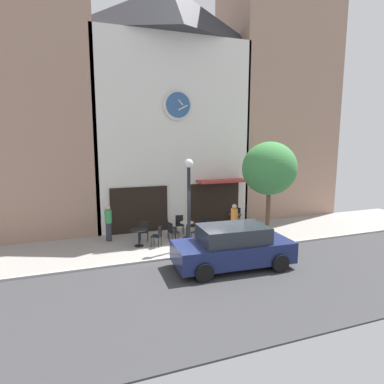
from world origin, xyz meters
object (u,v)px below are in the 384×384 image
at_px(cafe_chair_near_tree, 172,231).
at_px(cafe_chair_under_awning, 203,225).
at_px(parked_car_navy, 233,247).
at_px(street_tree, 270,169).
at_px(cafe_table_center, 187,227).
at_px(cafe_table_center_right, 139,234).
at_px(pedestrian_orange, 234,221).
at_px(cafe_chair_right_end, 198,231).
at_px(pedestrian_green, 108,223).
at_px(cafe_chair_outer, 144,229).
at_px(cafe_table_center_left, 235,219).
at_px(cafe_chair_by_entrance, 180,223).
at_px(cafe_chair_facing_wall, 170,226).
at_px(cafe_chair_curbside, 158,235).
at_px(street_lamp, 189,204).
at_px(cafe_chair_left_end, 237,215).

bearing_deg(cafe_chair_near_tree, cafe_chair_under_awning, 14.16).
bearing_deg(parked_car_navy, cafe_chair_under_awning, 83.46).
xyz_separation_m(street_tree, cafe_table_center, (-3.43, 1.53, -2.79)).
distance_m(cafe_table_center_right, pedestrian_orange, 4.43).
bearing_deg(cafe_chair_right_end, parked_car_navy, -87.27).
bearing_deg(pedestrian_green, parked_car_navy, -50.51).
relative_size(cafe_table_center, cafe_chair_outer, 0.86).
relative_size(cafe_table_center_left, cafe_chair_outer, 0.83).
distance_m(cafe_table_center_right, cafe_table_center, 2.41).
distance_m(cafe_chair_by_entrance, cafe_chair_facing_wall, 0.80).
bearing_deg(street_tree, cafe_chair_curbside, 170.84).
height_order(street_lamp, cafe_table_center_left, street_lamp).
bearing_deg(street_lamp, parked_car_navy, -72.15).
distance_m(cafe_chair_curbside, cafe_chair_right_end, 1.84).
relative_size(street_tree, cafe_chair_curbside, 5.04).
relative_size(cafe_table_center_right, cafe_chair_left_end, 0.85).
bearing_deg(cafe_table_center_right, cafe_chair_near_tree, 3.61).
xyz_separation_m(cafe_table_center_right, cafe_table_center_left, (5.31, 1.17, -0.04)).
distance_m(cafe_chair_left_end, pedestrian_orange, 2.80).
relative_size(street_lamp, cafe_chair_by_entrance, 4.26).
height_order(cafe_table_center, cafe_chair_outer, cafe_chair_outer).
height_order(cafe_chair_facing_wall, pedestrian_green, pedestrian_green).
bearing_deg(cafe_chair_under_awning, street_tree, -32.43).
distance_m(street_lamp, cafe_chair_under_awning, 2.44).
relative_size(cafe_chair_by_entrance, cafe_chair_under_awning, 1.00).
bearing_deg(cafe_chair_facing_wall, cafe_chair_right_end, -51.12).
bearing_deg(pedestrian_orange, cafe_chair_right_end, 176.86).
relative_size(cafe_chair_right_end, parked_car_navy, 0.21).
distance_m(cafe_table_center_right, cafe_chair_left_end, 6.10).
bearing_deg(cafe_chair_right_end, pedestrian_green, 156.54).
xyz_separation_m(cafe_chair_curbside, pedestrian_orange, (3.61, -0.19, 0.33)).
relative_size(cafe_table_center_left, cafe_chair_by_entrance, 0.83).
bearing_deg(cafe_chair_outer, cafe_table_center, -8.44).
distance_m(cafe_chair_under_awning, cafe_chair_outer, 2.86).
bearing_deg(cafe_table_center_right, pedestrian_green, 132.72).
distance_m(cafe_chair_curbside, pedestrian_orange, 3.63).
relative_size(cafe_chair_facing_wall, pedestrian_orange, 0.54).
distance_m(cafe_table_center, parked_car_navy, 3.95).
bearing_deg(parked_car_navy, cafe_chair_outer, 119.53).
bearing_deg(pedestrian_green, pedestrian_orange, -17.37).
height_order(cafe_table_center_right, pedestrian_green, pedestrian_green).
bearing_deg(street_lamp, cafe_chair_left_end, 37.22).
bearing_deg(pedestrian_orange, cafe_chair_near_tree, 168.35).
distance_m(cafe_chair_under_awning, pedestrian_green, 4.45).
relative_size(cafe_chair_facing_wall, cafe_chair_outer, 1.00).
bearing_deg(cafe_chair_under_awning, cafe_chair_left_end, 28.35).
bearing_deg(cafe_chair_facing_wall, pedestrian_green, 171.37).
relative_size(cafe_chair_curbside, parked_car_navy, 0.21).
relative_size(street_lamp, cafe_chair_right_end, 4.26).
bearing_deg(cafe_chair_outer, parked_car_navy, -60.47).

